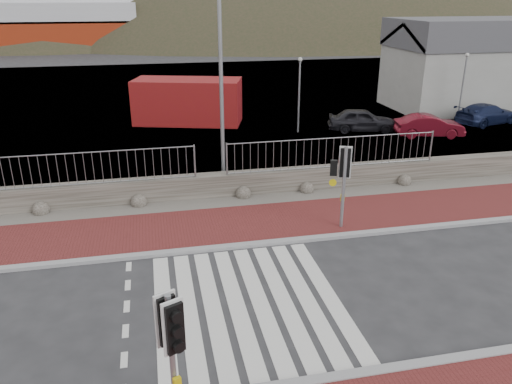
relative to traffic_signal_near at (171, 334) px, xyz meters
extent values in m
plane|color=#28282B|center=(2.00, 3.44, -1.97)|extent=(220.00, 220.00, 0.00)
cube|color=maroon|center=(2.00, 7.94, -1.93)|extent=(40.00, 3.00, 0.08)
cube|color=gray|center=(2.00, 6.44, -1.92)|extent=(40.00, 0.25, 0.12)
cube|color=silver|center=(-0.10, 3.44, -1.96)|extent=(0.42, 5.60, 0.01)
cube|color=silver|center=(0.50, 3.44, -1.96)|extent=(0.42, 5.60, 0.01)
cube|color=silver|center=(1.10, 3.44, -1.96)|extent=(0.42, 5.60, 0.01)
cube|color=silver|center=(1.70, 3.44, -1.96)|extent=(0.42, 5.60, 0.01)
cube|color=silver|center=(2.30, 3.44, -1.96)|extent=(0.42, 5.60, 0.01)
cube|color=silver|center=(2.90, 3.44, -1.96)|extent=(0.42, 5.60, 0.01)
cube|color=silver|center=(3.50, 3.44, -1.96)|extent=(0.42, 5.60, 0.01)
cube|color=silver|center=(4.10, 3.44, -1.96)|extent=(0.42, 5.60, 0.01)
cube|color=#59544C|center=(2.00, 9.94, -1.94)|extent=(40.00, 1.50, 0.06)
cube|color=#433E37|center=(2.00, 10.74, -1.52)|extent=(40.00, 0.60, 0.90)
cylinder|color=gray|center=(-2.80, 10.59, 0.13)|extent=(8.40, 0.04, 0.04)
cylinder|color=gray|center=(1.40, 10.59, -0.47)|extent=(0.07, 0.07, 1.20)
cylinder|color=gray|center=(6.80, 10.59, 0.13)|extent=(8.40, 0.04, 0.04)
cylinder|color=gray|center=(2.60, 10.59, -0.47)|extent=(0.07, 0.07, 1.20)
cylinder|color=gray|center=(11.00, 10.59, -0.47)|extent=(0.07, 0.07, 1.20)
cube|color=#4C4C4F|center=(2.00, 31.34, -1.97)|extent=(120.00, 40.00, 0.50)
cube|color=#3F4C54|center=(2.00, 66.34, -1.97)|extent=(220.00, 50.00, 0.05)
cube|color=#9E9E99|center=(22.00, 23.34, 0.03)|extent=(12.00, 6.00, 4.00)
cube|color=#4C4C51|center=(22.00, 23.34, 2.93)|extent=(12.20, 6.20, 1.80)
ellipsoid|color=#2A311D|center=(-13.00, 91.34, -21.97)|extent=(106.40, 68.40, 76.00)
ellipsoid|color=#2A311D|center=(32.00, 91.34, -27.97)|extent=(140.00, 90.00, 100.00)
ellipsoid|color=#2A311D|center=(77.00, 91.34, -21.97)|extent=(112.00, 72.00, 80.00)
cylinder|color=gray|center=(0.00, 0.00, -0.60)|extent=(0.11, 0.11, 2.73)
cube|color=gold|center=(0.00, 0.00, -0.94)|extent=(0.16, 0.13, 0.21)
cube|color=black|center=(0.00, 0.00, 0.23)|extent=(0.45, 0.37, 1.02)
sphere|color=#0CE53F|center=(0.00, 0.00, -0.07)|extent=(0.15, 0.15, 0.15)
cylinder|color=gray|center=(5.85, 7.05, -0.56)|extent=(0.11, 0.11, 2.83)
cube|color=gold|center=(5.85, 7.05, -0.91)|extent=(0.16, 0.12, 0.22)
cube|color=black|center=(5.85, 7.05, 0.30)|extent=(0.46, 0.36, 1.06)
sphere|color=#0CE53F|center=(5.85, 7.05, 0.00)|extent=(0.15, 0.15, 0.15)
cube|color=black|center=(5.52, 7.17, 0.15)|extent=(0.26, 0.22, 0.50)
cylinder|color=gray|center=(2.59, 11.54, 2.31)|extent=(0.15, 0.15, 8.56)
cube|color=maroon|center=(2.15, 22.88, -0.67)|extent=(6.72, 4.27, 2.60)
imported|color=black|center=(11.58, 18.79, -1.32)|extent=(4.05, 2.42, 1.29)
imported|color=maroon|center=(14.70, 16.95, -1.37)|extent=(3.82, 1.98, 1.20)
imported|color=#131B3C|center=(19.54, 18.84, -1.36)|extent=(4.55, 2.92, 1.23)
camera|label=1|loc=(-0.03, -7.02, 5.30)|focal=35.00mm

